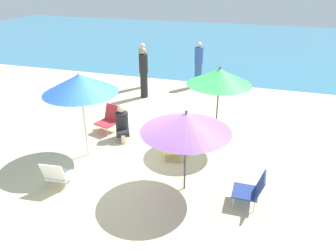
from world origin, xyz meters
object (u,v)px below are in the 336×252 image
umbrella_blue (80,84)px  umbrella_green (219,77)px  beach_chair_a (57,174)px  beach_chair_c (109,118)px  person_c (122,123)px  umbrella_purple (186,122)px  person_a (144,73)px  beach_chair_b (252,189)px  beach_chair_d (172,143)px  person_b (199,65)px  person_d (143,65)px

umbrella_blue → umbrella_green: bearing=26.6°
umbrella_blue → beach_chair_a: umbrella_blue is taller
beach_chair_c → person_c: 0.64m
umbrella_purple → person_a: umbrella_purple is taller
person_c → beach_chair_c: bearing=-147.9°
umbrella_purple → beach_chair_b: bearing=-5.5°
person_a → beach_chair_d: bearing=117.2°
beach_chair_a → person_c: person_c is taller
umbrella_green → beach_chair_a: bearing=-135.6°
beach_chair_a → beach_chair_c: 2.73m
umbrella_green → beach_chair_a: (-2.84, -2.78, -1.51)m
umbrella_blue → beach_chair_d: bearing=15.4°
person_a → umbrella_green: bearing=134.8°
beach_chair_a → beach_chair_b: beach_chair_b is taller
person_c → umbrella_blue: bearing=-50.0°
person_b → person_d: 2.10m
beach_chair_a → person_a: size_ratio=0.36×
beach_chair_a → umbrella_green: bearing=-51.2°
umbrella_purple → beach_chair_a: (-2.55, -0.69, -1.22)m
beach_chair_b → umbrella_green: bearing=-64.0°
umbrella_purple → person_d: (-3.09, 5.82, -0.66)m
beach_chair_b → beach_chair_d: (-1.96, 1.33, -0.03)m
umbrella_blue → beach_chair_d: (1.99, 0.55, -1.49)m
umbrella_blue → beach_chair_c: (-0.08, 1.38, -1.46)m
beach_chair_d → person_c: 1.62m
umbrella_green → beach_chair_c: 3.30m
beach_chair_b → beach_chair_d: 2.37m
umbrella_blue → person_d: (-0.49, 5.17, -0.97)m
umbrella_blue → person_c: (0.46, 1.05, -1.37)m
umbrella_green → person_a: 4.14m
umbrella_purple → umbrella_blue: umbrella_blue is taller
umbrella_green → person_c: umbrella_green is taller
beach_chair_d → person_a: (-2.08, 3.62, 0.55)m
beach_chair_c → person_b: (1.57, 4.49, 0.49)m
beach_chair_d → person_d: person_d is taller
beach_chair_c → beach_chair_d: bearing=85.5°
umbrella_purple → person_d: umbrella_purple is taller
umbrella_green → person_a: umbrella_green is taller
umbrella_purple → beach_chair_d: (-0.60, 1.20, -1.18)m
beach_chair_b → person_d: size_ratio=0.41×
umbrella_blue → beach_chair_b: 4.29m
person_a → umbrella_blue: bearing=88.5°
beach_chair_b → beach_chair_c: bearing=-27.8°
person_a → person_d: size_ratio=1.03×
umbrella_purple → beach_chair_a: bearing=-164.9°
beach_chair_a → beach_chair_d: size_ratio=0.91×
umbrella_blue → beach_chair_c: size_ratio=2.86×
umbrella_purple → umbrella_blue: (-2.60, 0.65, 0.31)m
umbrella_purple → person_b: umbrella_purple is taller
person_a → person_b: person_a is taller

